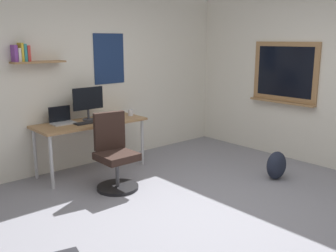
% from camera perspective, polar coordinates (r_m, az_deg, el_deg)
% --- Properties ---
extents(ground_plane, '(5.20, 5.20, 0.00)m').
position_cam_1_polar(ground_plane, '(4.26, 6.64, -12.85)').
color(ground_plane, gray).
rests_on(ground_plane, ground).
extents(wall_back, '(5.00, 0.30, 2.60)m').
position_cam_1_polar(wall_back, '(5.79, -11.42, 7.23)').
color(wall_back, silver).
rests_on(wall_back, ground).
extents(wall_right, '(0.22, 5.00, 2.60)m').
position_cam_1_polar(wall_right, '(5.94, 22.99, 6.59)').
color(wall_right, silver).
rests_on(wall_right, ground).
extents(desk, '(1.54, 0.62, 0.72)m').
position_cam_1_polar(desk, '(5.43, -11.45, -0.07)').
color(desk, '#997047').
rests_on(desk, ground).
extents(office_chair, '(0.52, 0.52, 0.95)m').
position_cam_1_polar(office_chair, '(4.84, -7.92, -4.51)').
color(office_chair, black).
rests_on(office_chair, ground).
extents(laptop, '(0.31, 0.21, 0.23)m').
position_cam_1_polar(laptop, '(5.38, -15.49, 0.95)').
color(laptop, '#ADAFB5').
rests_on(laptop, desk).
extents(monitor_primary, '(0.46, 0.17, 0.46)m').
position_cam_1_polar(monitor_primary, '(5.47, -11.79, 3.64)').
color(monitor_primary, '#38383D').
rests_on(monitor_primary, desk).
extents(keyboard, '(0.37, 0.13, 0.02)m').
position_cam_1_polar(keyboard, '(5.31, -11.79, 0.51)').
color(keyboard, black).
rests_on(keyboard, desk).
extents(computer_mouse, '(0.10, 0.06, 0.03)m').
position_cam_1_polar(computer_mouse, '(5.45, -9.24, 0.99)').
color(computer_mouse, '#262628').
rests_on(computer_mouse, desk).
extents(coffee_mug, '(0.08, 0.08, 0.09)m').
position_cam_1_polar(coffee_mug, '(5.73, -5.58, 1.99)').
color(coffee_mug, silver).
rests_on(coffee_mug, desk).
extents(backpack, '(0.32, 0.22, 0.38)m').
position_cam_1_polar(backpack, '(5.35, 15.80, -5.64)').
color(backpack, '#1E2333').
rests_on(backpack, ground).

